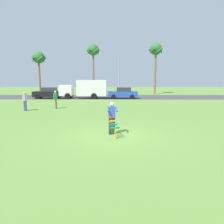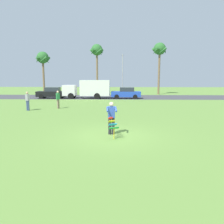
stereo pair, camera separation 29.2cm
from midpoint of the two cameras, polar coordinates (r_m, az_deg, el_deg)
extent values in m
plane|color=olive|center=(11.79, 0.85, -6.00)|extent=(120.00, 120.00, 0.00)
cube|color=#424247|center=(34.83, 1.47, 3.84)|extent=(120.00, 8.00, 0.01)
cylinder|color=#26262B|center=(11.96, 0.98, -3.57)|extent=(0.16, 0.16, 0.90)
cylinder|color=#26262B|center=(11.95, 0.12, -3.58)|extent=(0.16, 0.16, 0.90)
cube|color=#2D4CA5|center=(11.82, 0.56, -0.02)|extent=(0.38, 0.25, 0.60)
sphere|color=beige|center=(11.76, 0.56, 2.00)|extent=(0.22, 0.22, 0.22)
cylinder|color=#2D4CA5|center=(11.56, 1.72, 0.69)|extent=(0.14, 0.59, 0.24)
cylinder|color=#2D4CA5|center=(11.54, -0.45, 0.68)|extent=(0.14, 0.59, 0.24)
cube|color=red|center=(11.33, 0.35, -1.54)|extent=(0.26, 0.22, 0.12)
cube|color=yellow|center=(11.20, 0.65, -2.37)|extent=(0.35, 0.25, 0.12)
cube|color=#1E99D8|center=(11.08, 0.96, -3.22)|extent=(0.44, 0.29, 0.12)
cube|color=green|center=(10.97, 1.27, -4.08)|extent=(0.53, 0.33, 0.12)
cylinder|color=yellow|center=(11.03, 1.27, -5.51)|extent=(0.04, 0.04, 0.57)
cube|color=black|center=(33.79, -14.84, 4.47)|extent=(4.22, 1.75, 0.76)
cube|color=#282D38|center=(33.71, -14.64, 5.60)|extent=(2.03, 1.42, 0.60)
cylinder|color=black|center=(33.42, -17.35, 3.77)|extent=(0.64, 0.23, 0.64)
cylinder|color=black|center=(34.96, -16.52, 4.01)|extent=(0.64, 0.23, 0.64)
cylinder|color=black|center=(32.70, -13.01, 3.84)|extent=(0.64, 0.23, 0.64)
cylinder|color=black|center=(34.26, -12.36, 4.08)|extent=(0.64, 0.23, 0.64)
cube|color=silver|center=(33.09, -10.47, 5.46)|extent=(1.80, 1.90, 1.50)
cube|color=silver|center=(32.50, -4.06, 6.14)|extent=(4.20, 2.01, 2.20)
cylinder|color=black|center=(32.17, -10.16, 4.03)|extent=(0.84, 0.28, 0.84)
cylinder|color=black|center=(33.97, -9.53, 4.29)|extent=(0.84, 0.28, 0.84)
cylinder|color=black|center=(31.62, -3.56, 4.07)|extent=(0.84, 0.28, 0.84)
cylinder|color=black|center=(33.45, -3.27, 4.33)|extent=(0.84, 0.28, 0.84)
cube|color=#2347B7|center=(32.40, 3.82, 4.57)|extent=(4.24, 1.81, 0.76)
cube|color=#282D38|center=(32.36, 4.09, 5.74)|extent=(2.05, 1.45, 0.60)
cylinder|color=black|center=(31.64, 1.46, 3.91)|extent=(0.65, 0.24, 0.64)
cylinder|color=black|center=(33.25, 1.55, 4.14)|extent=(0.65, 0.24, 0.64)
cylinder|color=black|center=(31.66, 6.18, 3.86)|extent=(0.65, 0.24, 0.64)
cylinder|color=black|center=(33.27, 6.05, 4.10)|extent=(0.65, 0.24, 0.64)
cylinder|color=brown|center=(42.82, -16.83, 8.62)|extent=(0.36, 0.36, 6.33)
sphere|color=#2D6B2D|center=(42.97, -17.03, 13.11)|extent=(2.10, 2.10, 2.10)
cone|color=#2D6B2D|center=(42.64, -15.76, 12.59)|extent=(0.44, 1.56, 1.28)
cone|color=#2D6B2D|center=(43.70, -16.24, 12.47)|extent=(1.62, 0.90, 1.28)
cone|color=#2D6B2D|center=(43.71, -17.74, 12.40)|extent=(1.27, 1.52, 1.28)
cone|color=#2D6B2D|center=(42.66, -18.25, 12.48)|extent=(1.27, 1.52, 1.28)
cone|color=#2D6B2D|center=(41.98, -17.02, 12.60)|extent=(1.62, 0.90, 1.28)
cylinder|color=brown|center=(43.16, -3.61, 10.03)|extent=(0.36, 0.36, 7.91)
sphere|color=#2D6B2D|center=(43.45, -3.67, 15.52)|extent=(2.10, 2.10, 2.10)
cone|color=#2D6B2D|center=(43.33, -2.37, 14.95)|extent=(0.44, 1.56, 1.28)
cone|color=#2D6B2D|center=(44.27, -3.16, 14.81)|extent=(1.62, 0.90, 1.28)
cone|color=#2D6B2D|center=(44.03, -4.62, 14.83)|extent=(1.27, 1.52, 1.28)
cone|color=#2D6B2D|center=(42.93, -4.79, 14.98)|extent=(1.27, 1.52, 1.28)
cone|color=#2D6B2D|center=(42.48, -3.37, 15.06)|extent=(1.62, 0.90, 1.28)
cylinder|color=brown|center=(41.19, 12.07, 9.82)|extent=(0.36, 0.36, 7.77)
sphere|color=#2D6B2D|center=(41.48, 12.25, 15.46)|extent=(2.10, 2.10, 2.10)
cone|color=#2D6B2D|center=(41.60, 13.56, 14.78)|extent=(0.44, 1.56, 1.28)
cone|color=#2D6B2D|center=(42.36, 12.41, 14.70)|extent=(1.62, 0.90, 1.28)
cone|color=#2D6B2D|center=(41.85, 11.02, 14.82)|extent=(1.27, 1.52, 1.28)
cone|color=#2D6B2D|center=(40.75, 11.28, 14.98)|extent=(1.27, 1.52, 1.28)
cone|color=#2D6B2D|center=(40.60, 12.89, 14.95)|extent=(1.62, 0.90, 1.28)
cylinder|color=#9E9EA3|center=(39.64, 2.90, 9.49)|extent=(0.16, 0.16, 7.00)
cylinder|color=#9E9EA3|center=(40.52, 2.92, 14.29)|extent=(0.10, 1.40, 0.10)
cube|color=#4C4C51|center=(41.16, 2.90, 14.14)|extent=(0.24, 0.44, 0.16)
cylinder|color=#384772|center=(21.97, -20.42, 1.54)|extent=(0.16, 0.16, 0.90)
cylinder|color=#384772|center=(21.83, -20.12, 1.52)|extent=(0.16, 0.16, 0.90)
cube|color=gray|center=(21.83, -20.37, 3.48)|extent=(0.42, 0.37, 0.60)
sphere|color=tan|center=(21.80, -20.43, 4.58)|extent=(0.22, 0.22, 0.22)
cylinder|color=gray|center=(22.02, -20.76, 3.41)|extent=(0.09, 0.09, 0.58)
cylinder|color=gray|center=(21.64, -19.98, 3.37)|extent=(0.09, 0.09, 0.58)
cylinder|color=gray|center=(22.58, -13.06, 2.05)|extent=(0.16, 0.16, 0.90)
cylinder|color=gray|center=(22.43, -13.29, 2.00)|extent=(0.16, 0.16, 0.90)
cube|color=#338C4C|center=(22.43, -13.24, 3.93)|extent=(0.31, 0.41, 0.60)
sphere|color=beige|center=(22.40, -13.28, 5.00)|extent=(0.22, 0.22, 0.22)
cylinder|color=#338C4C|center=(22.64, -12.93, 3.89)|extent=(0.09, 0.09, 0.58)
cylinder|color=#338C4C|center=(22.23, -13.56, 3.78)|extent=(0.09, 0.09, 0.58)
camera|label=1|loc=(0.15, -89.35, 0.10)|focal=35.93mm
camera|label=2|loc=(0.15, 90.65, -0.10)|focal=35.93mm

